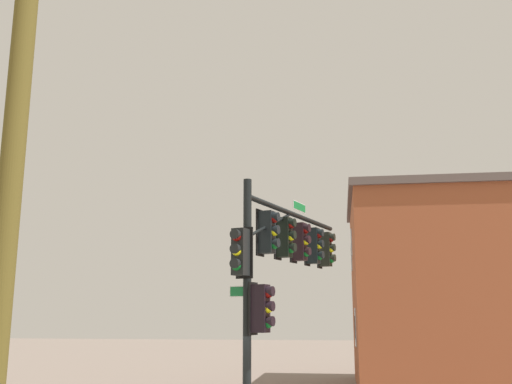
# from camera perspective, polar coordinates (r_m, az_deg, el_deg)

# --- Properties ---
(signal_pole_assembly) EXTENTS (6.55, 2.53, 6.27)m
(signal_pole_assembly) POSITION_cam_1_polar(r_m,az_deg,el_deg) (15.90, 2.69, -6.36)
(signal_pole_assembly) COLOR black
(signal_pole_assembly) RESTS_ON ground_plane
(utility_pole) EXTENTS (1.69, 0.85, 8.65)m
(utility_pole) POSITION_cam_1_polar(r_m,az_deg,el_deg) (7.21, -22.83, 0.98)
(utility_pole) COLOR brown
(utility_pole) RESTS_ON ground_plane
(brick_building) EXTENTS (9.15, 6.70, 8.00)m
(brick_building) POSITION_cam_1_polar(r_m,az_deg,el_deg) (26.17, 16.64, -9.19)
(brick_building) COLOR #984C2D
(brick_building) RESTS_ON ground_plane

